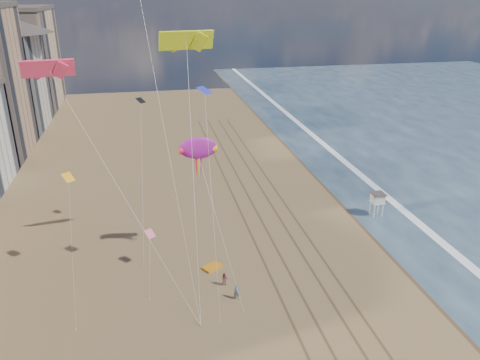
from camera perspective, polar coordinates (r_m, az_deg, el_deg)
name	(u,v)px	position (r m, az deg, el deg)	size (l,w,h in m)	color
wet_sand	(355,191)	(80.10, 13.81, -1.34)	(260.00, 260.00, 0.00)	#42301E
foam	(378,189)	(81.92, 16.47, -1.09)	(260.00, 260.00, 0.00)	white
tracks	(276,229)	(66.20, 4.35, -5.93)	(7.68, 120.00, 0.01)	brown
lifeguard_stand	(378,198)	(71.51, 16.43, -2.17)	(1.97, 1.97, 3.55)	silver
grounded_kite	(212,267)	(57.49, -3.41, -10.52)	(2.28, 1.45, 0.26)	orange
show_kite	(198,148)	(54.13, -5.11, 3.87)	(4.46, 6.53, 18.15)	#9E1892
kite_flyer_a	(237,292)	(51.88, -0.39, -13.50)	(0.66, 0.43, 1.81)	#545C6C
kite_flyer_b	(225,279)	(53.97, -1.88, -12.03)	(0.81, 0.63, 1.66)	#8C474D
parafoils	(139,15)	(49.16, -12.21, 19.02)	(17.81, 9.78, 10.92)	black
small_kites	(140,152)	(52.82, -12.10, 3.32)	(16.40, 15.42, 18.31)	#FFA915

